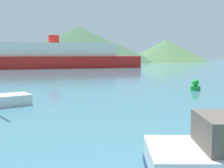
{
  "coord_description": "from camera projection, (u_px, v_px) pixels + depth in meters",
  "views": [
    {
      "loc": [
        -4.51,
        -0.71,
        2.9
      ],
      "look_at": [
        0.44,
        14.0,
        1.2
      ],
      "focal_mm": 45.0,
      "sensor_mm": 36.0,
      "label": 1
    }
  ],
  "objects": [
    {
      "name": "buoy_marker",
      "position": [
        195.0,
        86.0,
        22.08
      ],
      "size": [
        0.76,
        0.76,
        0.88
      ],
      "color": "green",
      "rests_on": "ground_plane"
    },
    {
      "name": "hill_east",
      "position": [
        79.0,
        44.0,
        95.69
      ],
      "size": [
        52.93,
        52.93,
        11.95
      ],
      "color": "#38563D",
      "rests_on": "ground_plane"
    },
    {
      "name": "hill_far_east",
      "position": [
        166.0,
        51.0,
        97.84
      ],
      "size": [
        29.62,
        29.62,
        7.58
      ],
      "color": "#476B42",
      "rests_on": "ground_plane"
    },
    {
      "name": "ferry_distant",
      "position": [
        54.0,
        57.0,
        56.57
      ],
      "size": [
        34.47,
        10.03,
        6.5
      ],
      "rotation": [
        0.0,
        0.0,
        -0.04
      ],
      "color": "red",
      "rests_on": "ground_plane"
    }
  ]
}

